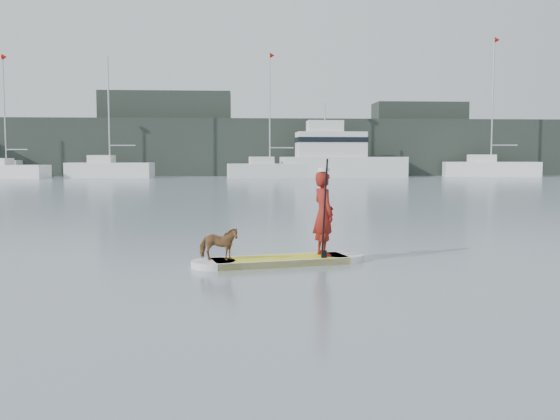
{
  "coord_description": "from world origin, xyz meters",
  "views": [
    {
      "loc": [
        -2.12,
        -15.03,
        1.97
      ],
      "look_at": [
        -1.37,
        -3.66,
        1.0
      ],
      "focal_mm": 40.0,
      "sensor_mm": 36.0,
      "label": 1
    }
  ],
  "objects": [
    {
      "name": "paddler",
      "position": [
        -0.54,
        -3.46,
        0.91
      ],
      "size": [
        0.53,
        0.66,
        1.58
      ],
      "primitive_type": "imported",
      "rotation": [
        0.0,
        0.0,
        1.86
      ],
      "color": "maroon",
      "rests_on": "paddleboard"
    },
    {
      "name": "paddle",
      "position": [
        -0.56,
        -3.77,
        0.8
      ],
      "size": [
        0.1,
        0.3,
        2.0
      ],
      "rotation": [
        0.0,
        0.0,
        0.23
      ],
      "color": "black",
      "rests_on": "ground"
    },
    {
      "name": "white_cap",
      "position": [
        -0.54,
        -3.46,
        1.74
      ],
      "size": [
        0.22,
        0.22,
        0.07
      ],
      "primitive_type": "cylinder",
      "color": "silver",
      "rests_on": "paddler"
    },
    {
      "name": "sailboat_c",
      "position": [
        -14.51,
        45.65,
        0.85
      ],
      "size": [
        8.19,
        3.23,
        11.53
      ],
      "rotation": [
        0.0,
        0.0,
        -0.07
      ],
      "color": "white",
      "rests_on": "ground"
    },
    {
      "name": "shore_building_east",
      "position": [
        18.0,
        54.0,
        4.0
      ],
      "size": [
        10.0,
        4.0,
        8.0
      ],
      "primitive_type": "cube",
      "color": "black",
      "rests_on": "ground"
    },
    {
      "name": "motor_yacht_a",
      "position": [
        7.59,
        46.2,
        2.06
      ],
      "size": [
        12.32,
        4.21,
        7.31
      ],
      "rotation": [
        0.0,
        0.0,
        0.04
      ],
      "color": "white",
      "rests_on": "ground"
    },
    {
      "name": "dog",
      "position": [
        -2.49,
        -3.92,
        0.42
      ],
      "size": [
        0.73,
        0.38,
        0.6
      ],
      "primitive_type": "imported",
      "rotation": [
        0.0,
        0.0,
        1.49
      ],
      "color": "brown",
      "rests_on": "paddleboard"
    },
    {
      "name": "paddleboard",
      "position": [
        -1.37,
        -3.66,
        0.06
      ],
      "size": [
        3.23,
        1.37,
        0.12
      ],
      "rotation": [
        0.0,
        0.0,
        0.23
      ],
      "color": "yellow",
      "rests_on": "ground"
    },
    {
      "name": "sailboat_b",
      "position": [
        -23.83,
        44.75,
        0.79
      ],
      "size": [
        7.98,
        3.8,
        11.41
      ],
      "rotation": [
        0.0,
        0.0,
        -0.2
      ],
      "color": "white",
      "rests_on": "ground"
    },
    {
      "name": "shore_mass",
      "position": [
        0.0,
        53.0,
        3.0
      ],
      "size": [
        90.0,
        6.0,
        6.0
      ],
      "primitive_type": "cube",
      "color": "black",
      "rests_on": "ground"
    },
    {
      "name": "sailboat_d",
      "position": [
        0.78,
        45.11,
        0.85
      ],
      "size": [
        8.26,
        3.24,
        11.88
      ],
      "rotation": [
        0.0,
        0.0,
        0.09
      ],
      "color": "white",
      "rests_on": "ground"
    },
    {
      "name": "sailboat_f",
      "position": [
        23.47,
        47.15,
        0.94
      ],
      "size": [
        9.7,
        4.55,
        13.99
      ],
      "rotation": [
        0.0,
        0.0,
        -0.2
      ],
      "color": "white",
      "rests_on": "ground"
    },
    {
      "name": "shore_building_west",
      "position": [
        -10.0,
        54.0,
        4.5
      ],
      "size": [
        14.0,
        4.0,
        9.0
      ],
      "primitive_type": "cube",
      "color": "black",
      "rests_on": "ground"
    },
    {
      "name": "ground",
      "position": [
        0.0,
        0.0,
        0.0
      ],
      "size": [
        140.0,
        140.0,
        0.0
      ],
      "primitive_type": "plane",
      "color": "gray",
      "rests_on": "ground"
    }
  ]
}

